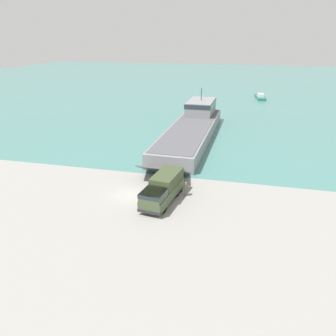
# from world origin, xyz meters

# --- Properties ---
(ground_plane) EXTENTS (240.00, 240.00, 0.00)m
(ground_plane) POSITION_xyz_m (0.00, 0.00, 0.00)
(ground_plane) COLOR gray
(water_surface) EXTENTS (240.00, 180.00, 0.01)m
(water_surface) POSITION_xyz_m (0.00, 96.27, 0.00)
(water_surface) COLOR #477F7A
(water_surface) RESTS_ON ground_plane
(landing_craft) EXTENTS (7.65, 35.23, 7.35)m
(landing_craft) POSITION_xyz_m (2.82, 25.10, 1.76)
(landing_craft) COLOR gray
(landing_craft) RESTS_ON ground_plane
(military_truck) EXTENTS (3.44, 7.71, 2.84)m
(military_truck) POSITION_xyz_m (3.84, -0.59, 1.48)
(military_truck) COLOR #475638
(military_truck) RESTS_ON ground_plane
(soldier_on_ramp) EXTENTS (0.33, 0.48, 1.72)m
(soldier_on_ramp) POSITION_xyz_m (6.06, 1.23, 0.99)
(soldier_on_ramp) COLOR #475638
(soldier_on_ramp) RESTS_ON ground_plane
(moored_boat_a) EXTENTS (3.22, 8.58, 1.50)m
(moored_boat_a) POSITION_xyz_m (15.48, 67.12, 0.50)
(moored_boat_a) COLOR #2D7060
(moored_boat_a) RESTS_ON ground_plane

